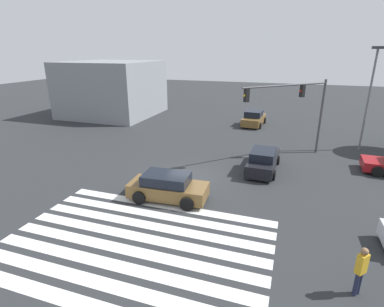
{
  "coord_description": "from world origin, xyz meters",
  "views": [
    {
      "loc": [
        5.58,
        -16.54,
        7.64
      ],
      "look_at": [
        0.0,
        0.0,
        1.57
      ],
      "focal_mm": 28.0,
      "sensor_mm": 36.0,
      "label": 1
    }
  ],
  "objects_px": {
    "car_3": "(254,119)",
    "street_light_pole_a": "(370,90)",
    "traffic_signal_mast": "(299,102)",
    "car_1": "(263,160)",
    "pedestrian": "(361,269)",
    "car_2": "(168,187)"
  },
  "relations": [
    {
      "from": "car_1",
      "to": "car_2",
      "type": "xyz_separation_m",
      "value": [
        -4.39,
        -5.82,
        0.02
      ]
    },
    {
      "from": "car_3",
      "to": "street_light_pole_a",
      "type": "xyz_separation_m",
      "value": [
        9.21,
        -5.67,
        4.02
      ]
    },
    {
      "from": "car_3",
      "to": "car_1",
      "type": "bearing_deg",
      "value": -165.45
    },
    {
      "from": "car_1",
      "to": "car_2",
      "type": "relative_size",
      "value": 1.08
    },
    {
      "from": "car_1",
      "to": "street_light_pole_a",
      "type": "bearing_deg",
      "value": -43.18
    },
    {
      "from": "car_3",
      "to": "street_light_pole_a",
      "type": "bearing_deg",
      "value": -117.42
    },
    {
      "from": "car_1",
      "to": "pedestrian",
      "type": "distance_m",
      "value": 10.81
    },
    {
      "from": "car_2",
      "to": "car_3",
      "type": "bearing_deg",
      "value": 79.98
    },
    {
      "from": "car_3",
      "to": "pedestrian",
      "type": "height_order",
      "value": "pedestrian"
    },
    {
      "from": "car_2",
      "to": "car_3",
      "type": "height_order",
      "value": "car_3"
    },
    {
      "from": "car_2",
      "to": "pedestrian",
      "type": "bearing_deg",
      "value": -29.77
    },
    {
      "from": "car_1",
      "to": "traffic_signal_mast",
      "type": "bearing_deg",
      "value": -26.95
    },
    {
      "from": "car_1",
      "to": "car_3",
      "type": "distance_m",
      "value": 12.8
    },
    {
      "from": "traffic_signal_mast",
      "to": "pedestrian",
      "type": "distance_m",
      "value": 13.93
    },
    {
      "from": "car_1",
      "to": "street_light_pole_a",
      "type": "height_order",
      "value": "street_light_pole_a"
    },
    {
      "from": "traffic_signal_mast",
      "to": "car_1",
      "type": "distance_m",
      "value": 5.17
    },
    {
      "from": "traffic_signal_mast",
      "to": "car_3",
      "type": "relative_size",
      "value": 1.26
    },
    {
      "from": "car_2",
      "to": "car_3",
      "type": "distance_m",
      "value": 18.53
    },
    {
      "from": "car_2",
      "to": "street_light_pole_a",
      "type": "distance_m",
      "value": 17.5
    },
    {
      "from": "traffic_signal_mast",
      "to": "street_light_pole_a",
      "type": "xyz_separation_m",
      "value": [
        5.05,
        3.52,
        0.62
      ]
    },
    {
      "from": "street_light_pole_a",
      "to": "traffic_signal_mast",
      "type": "bearing_deg",
      "value": -145.12
    },
    {
      "from": "traffic_signal_mast",
      "to": "car_3",
      "type": "height_order",
      "value": "traffic_signal_mast"
    }
  ]
}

